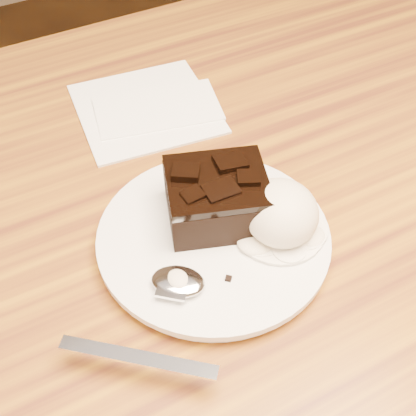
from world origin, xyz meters
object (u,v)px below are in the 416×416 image
plate (213,240)px  ice_cream_scoop (281,213)px  spoon (178,283)px  brownie (217,200)px  napkin (146,108)px

plate → ice_cream_scoop: (0.05, -0.02, 0.03)m
spoon → plate: bearing=-15.3°
plate → ice_cream_scoop: ice_cream_scoop is taller
plate → brownie: size_ratio=2.39×
plate → brownie: bearing=54.3°
plate → spoon: 0.06m
brownie → spoon: size_ratio=0.49×
plate → brownie: 0.04m
brownie → ice_cream_scoop: ice_cream_scoop is taller
ice_cream_scoop → spoon: bearing=-173.4°
spoon → napkin: size_ratio=1.19×
brownie → ice_cream_scoop: size_ratio=1.26×
brownie → napkin: brownie is taller
spoon → brownie: bearing=-10.0°
ice_cream_scoop → spoon: 0.10m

